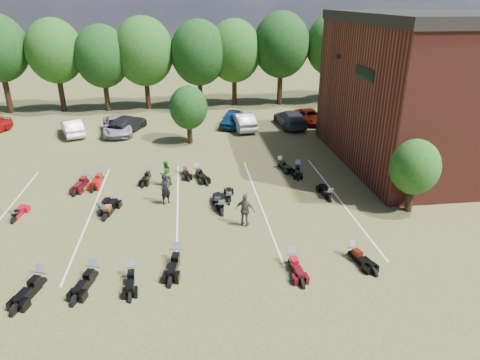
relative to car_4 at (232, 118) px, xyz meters
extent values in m
plane|color=brown|center=(-2.20, -20.20, -0.77)|extent=(160.00, 160.00, 0.00)
imported|color=white|center=(-14.74, -1.13, -0.02)|extent=(3.10, 4.77, 1.49)
imported|color=gray|center=(-10.75, -1.16, -0.01)|extent=(3.30, 5.77, 1.52)
imported|color=black|center=(-9.96, -0.54, -0.01)|extent=(3.80, 5.65, 1.52)
imported|color=navy|center=(0.00, 0.00, 0.00)|extent=(3.16, 4.84, 1.53)
imported|color=#B5B4B0|center=(0.85, -1.10, 0.03)|extent=(2.29, 5.02, 1.60)
imported|color=#601005|center=(7.91, 0.27, -0.12)|extent=(2.55, 4.80, 1.28)
imported|color=#3A393E|center=(5.58, -0.80, 0.02)|extent=(2.58, 5.55, 1.57)
imported|color=black|center=(-5.85, -16.45, 0.18)|extent=(0.82, 0.77, 1.89)
imported|color=#296526|center=(-5.96, -13.66, 0.10)|extent=(1.04, 0.96, 1.73)
imported|color=#4F4A43|center=(-1.47, -19.77, 0.18)|extent=(1.19, 0.94, 1.89)
cube|color=black|center=(7.15, -8.20, 6.73)|extent=(0.30, 0.40, 0.30)
cube|color=black|center=(7.27, -13.20, 6.23)|extent=(0.06, 3.00, 0.80)
cylinder|color=black|center=(-23.20, 8.80, 1.28)|extent=(0.58, 0.58, 4.08)
ellipsoid|color=#1E4C19|center=(-23.20, 8.80, 5.57)|extent=(6.00, 6.00, 6.90)
cylinder|color=black|center=(-18.20, 8.80, 1.28)|extent=(0.58, 0.58, 4.08)
ellipsoid|color=#1E4C19|center=(-18.20, 8.80, 5.57)|extent=(6.00, 6.00, 6.90)
cylinder|color=black|center=(-13.20, 8.80, 1.28)|extent=(0.57, 0.58, 4.08)
ellipsoid|color=#1E4C19|center=(-13.20, 8.80, 5.57)|extent=(6.00, 6.00, 6.90)
cylinder|color=black|center=(-8.20, 8.80, 1.28)|extent=(0.57, 0.58, 4.08)
ellipsoid|color=#1E4C19|center=(-8.20, 8.80, 5.57)|extent=(6.00, 6.00, 6.90)
cylinder|color=black|center=(-3.20, 8.80, 1.28)|extent=(0.58, 0.58, 4.08)
ellipsoid|color=#1E4C19|center=(-3.20, 8.80, 5.57)|extent=(6.00, 6.00, 6.90)
cylinder|color=black|center=(1.80, 8.80, 1.28)|extent=(0.57, 0.58, 4.08)
ellipsoid|color=#1E4C19|center=(1.80, 8.80, 5.57)|extent=(6.00, 6.00, 6.90)
cylinder|color=black|center=(6.80, 8.80, 1.28)|extent=(0.57, 0.58, 4.08)
ellipsoid|color=#1E4C19|center=(6.80, 8.80, 5.57)|extent=(6.00, 6.00, 6.90)
cylinder|color=black|center=(11.80, 8.80, 1.28)|extent=(0.57, 0.58, 4.08)
ellipsoid|color=#1E4C19|center=(11.80, 8.80, 5.57)|extent=(6.00, 6.00, 6.90)
cylinder|color=black|center=(16.80, 8.80, 1.28)|extent=(0.58, 0.58, 4.08)
ellipsoid|color=#1E4C19|center=(16.80, 8.80, 5.57)|extent=(6.00, 6.00, 6.90)
cylinder|color=black|center=(21.80, 8.80, 1.28)|extent=(0.58, 0.58, 4.08)
ellipsoid|color=#1E4C19|center=(21.80, 8.80, 5.57)|extent=(6.00, 6.00, 6.90)
cylinder|color=black|center=(8.30, -19.20, 0.09)|extent=(0.24, 0.24, 1.71)
sphere|color=#1E4C19|center=(8.30, -19.20, 1.99)|extent=(2.80, 2.80, 2.80)
cylinder|color=black|center=(-4.20, -4.70, 0.18)|extent=(0.24, 0.24, 1.90)
sphere|color=#1E4C19|center=(-4.20, -4.70, 2.33)|extent=(3.20, 3.20, 3.20)
cube|color=silver|center=(-15.20, -17.20, -0.76)|extent=(0.10, 14.00, 0.01)
cube|color=silver|center=(-10.20, -17.20, -0.76)|extent=(0.10, 14.00, 0.01)
cube|color=silver|center=(-5.20, -17.20, -0.76)|extent=(0.10, 14.00, 0.01)
cube|color=silver|center=(-0.20, -17.20, -0.76)|extent=(0.10, 14.00, 0.01)
cube|color=silver|center=(4.80, -17.20, -0.76)|extent=(0.10, 14.00, 0.01)
camera|label=1|loc=(-4.38, -40.28, 10.82)|focal=32.00mm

